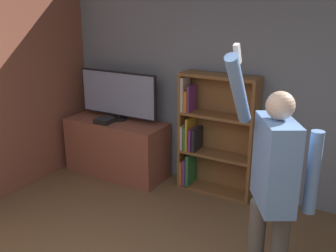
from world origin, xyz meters
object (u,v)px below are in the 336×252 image
Objects in this scene: television at (118,95)px; bookshelf at (211,136)px; game_console at (105,120)px; person at (273,182)px.

bookshelf reaches higher than television.
game_console is (-0.08, -0.20, -0.31)m from television.
person is (2.46, -1.45, -0.05)m from television.
person is (2.54, -1.25, 0.26)m from game_console.
bookshelf is at bearing 5.28° from television.
bookshelf is at bearing -173.67° from person.
bookshelf is (1.29, 0.12, -0.38)m from television.
game_console is 1.41m from bookshelf.
bookshelf is (1.37, 0.32, -0.07)m from game_console.
game_console is at bearing -111.94° from television.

